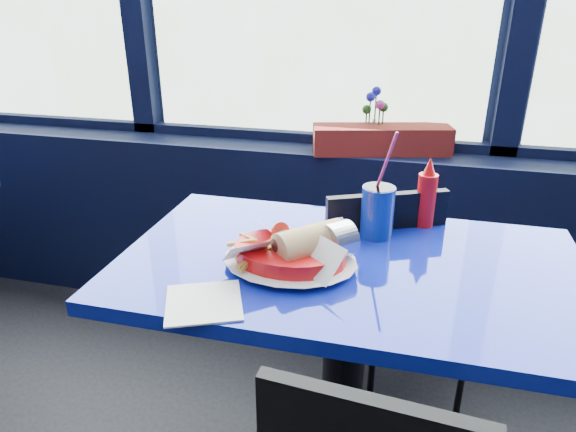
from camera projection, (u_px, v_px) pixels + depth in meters
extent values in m
cube|color=black|center=(306.00, 232.00, 2.32)|extent=(5.00, 0.26, 0.80)
cube|color=black|center=(311.00, 139.00, 2.23)|extent=(4.80, 0.08, 0.06)
cylinder|color=black|center=(342.00, 384.00, 1.51)|extent=(0.12, 0.12, 0.68)
cube|color=#0D1C97|center=(349.00, 267.00, 1.35)|extent=(1.20, 0.70, 0.04)
cube|color=black|center=(404.00, 297.00, 1.80)|extent=(0.51, 0.51, 0.04)
cube|color=black|center=(383.00, 258.00, 1.57)|extent=(0.35, 0.18, 0.42)
cylinder|color=black|center=(423.00, 317.00, 2.06)|extent=(0.02, 0.02, 0.40)
cylinder|color=black|center=(463.00, 372.00, 1.76)|extent=(0.02, 0.02, 0.40)
cylinder|color=black|center=(343.00, 326.00, 2.01)|extent=(0.02, 0.02, 0.40)
cylinder|color=black|center=(370.00, 384.00, 1.71)|extent=(0.02, 0.02, 0.40)
cube|color=maroon|center=(382.00, 139.00, 2.05)|extent=(0.56, 0.27, 0.11)
imported|color=silver|center=(373.00, 135.00, 2.09)|extent=(0.16, 0.16, 0.12)
cylinder|color=#1E5919|center=(369.00, 125.00, 2.08)|extent=(0.01, 0.01, 0.20)
sphere|color=#1D1FAB|center=(371.00, 97.00, 2.03)|extent=(0.04, 0.04, 0.04)
cylinder|color=#1E5919|center=(378.00, 130.00, 2.06)|extent=(0.01, 0.01, 0.17)
sphere|color=#CE3C9B|center=(380.00, 105.00, 2.02)|extent=(0.04, 0.04, 0.04)
cylinder|color=#1E5919|center=(374.00, 122.00, 2.08)|extent=(0.01, 0.01, 0.22)
sphere|color=#1D1FAB|center=(377.00, 91.00, 2.03)|extent=(0.04, 0.04, 0.04)
cylinder|color=#1E5919|center=(365.00, 131.00, 2.10)|extent=(0.01, 0.01, 0.15)
sphere|color=#1E5919|center=(367.00, 109.00, 2.07)|extent=(0.04, 0.04, 0.04)
cylinder|color=#1E5919|center=(382.00, 131.00, 2.08)|extent=(0.01, 0.01, 0.16)
sphere|color=#1E5919|center=(384.00, 107.00, 2.04)|extent=(0.04, 0.04, 0.04)
cylinder|color=red|center=(290.00, 256.00, 1.31)|extent=(0.37, 0.37, 0.06)
cylinder|color=white|center=(290.00, 260.00, 1.31)|extent=(0.36, 0.36, 0.00)
cylinder|color=white|center=(338.00, 241.00, 1.30)|extent=(0.11, 0.11, 0.10)
sphere|color=#532A1C|center=(284.00, 244.00, 1.28)|extent=(0.07, 0.07, 0.07)
cylinder|color=red|center=(281.00, 232.00, 1.28)|extent=(0.07, 0.07, 0.01)
cylinder|color=red|center=(426.00, 200.00, 1.52)|extent=(0.06, 0.06, 0.16)
cone|color=red|center=(430.00, 166.00, 1.47)|extent=(0.04, 0.04, 0.05)
cylinder|color=navy|center=(377.00, 212.00, 1.45)|extent=(0.09, 0.09, 0.15)
cylinder|color=black|center=(379.00, 188.00, 1.42)|extent=(0.08, 0.08, 0.01)
cylinder|color=#E6306E|center=(385.00, 166.00, 1.39)|extent=(0.06, 0.05, 0.20)
cube|color=white|center=(204.00, 302.00, 1.16)|extent=(0.22, 0.22, 0.00)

